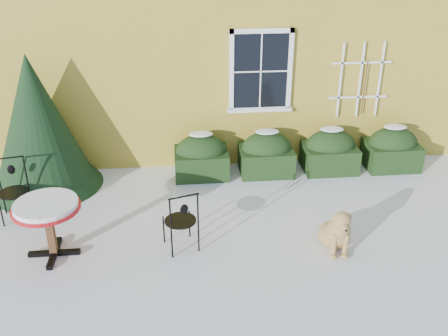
{
  "coord_description": "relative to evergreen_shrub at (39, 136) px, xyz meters",
  "views": [
    {
      "loc": [
        -0.71,
        -6.37,
        4.58
      ],
      "look_at": [
        0.0,
        1.0,
        0.9
      ],
      "focal_mm": 40.0,
      "sensor_mm": 36.0,
      "label": 1
    }
  ],
  "objects": [
    {
      "name": "bistro_table",
      "position": [
        0.6,
        -2.3,
        -0.26
      ],
      "size": [
        0.99,
        0.99,
        0.92
      ],
      "rotation": [
        0.0,
        0.0,
        0.34
      ],
      "color": "black",
      "rests_on": "ground"
    },
    {
      "name": "ground",
      "position": [
        3.29,
        -2.39,
        -1.03
      ],
      "size": [
        80.0,
        80.0,
        0.0
      ],
      "primitive_type": "plane",
      "color": "white",
      "rests_on": "ground"
    },
    {
      "name": "dog",
      "position": [
        4.91,
        -2.57,
        -0.72
      ],
      "size": [
        0.53,
        0.87,
        0.78
      ],
      "rotation": [
        0.0,
        0.0,
        -0.03
      ],
      "color": "tan",
      "rests_on": "ground"
    },
    {
      "name": "evergreen_shrub",
      "position": [
        0.0,
        0.0,
        0.0
      ],
      "size": [
        2.11,
        2.11,
        2.56
      ],
      "rotation": [
        0.0,
        0.0,
        0.2
      ],
      "color": "black",
      "rests_on": "ground"
    },
    {
      "name": "hedge_row",
      "position": [
        4.94,
        0.16,
        -0.63
      ],
      "size": [
        4.95,
        0.8,
        0.91
      ],
      "color": "black",
      "rests_on": "ground"
    },
    {
      "name": "patio_chair_far",
      "position": [
        -0.25,
        -1.1,
        -0.5
      ],
      "size": [
        0.55,
        0.54,
        1.05
      ],
      "rotation": [
        0.0,
        0.0,
        0.19
      ],
      "color": "black",
      "rests_on": "ground"
    },
    {
      "name": "patio_chair_near",
      "position": [
        2.55,
        -2.32,
        -0.52
      ],
      "size": [
        0.57,
        0.56,
        1.02
      ],
      "rotation": [
        0.0,
        0.0,
        3.44
      ],
      "color": "black",
      "rests_on": "ground"
    }
  ]
}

